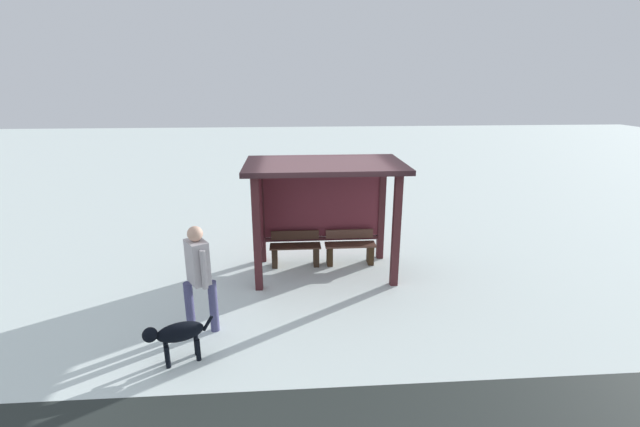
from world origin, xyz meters
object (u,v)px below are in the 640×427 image
bench_center_inside (350,249)px  bench_left_inside (295,250)px  bus_shelter (319,189)px  person_walking (198,272)px  dog (176,334)px

bench_center_inside → bench_left_inside: bearing=179.9°
bus_shelter → bench_left_inside: (-0.50, 0.20, -1.43)m
bus_shelter → bench_left_inside: bearing=157.7°
bench_center_inside → person_walking: 3.79m
person_walking → dog: person_walking is taller
bench_center_inside → person_walking: person_walking is taller
bench_left_inside → bench_center_inside: 1.21m
bench_center_inside → person_walking: (-2.75, -2.52, 0.71)m
dog → bus_shelter: bearing=54.1°
bench_left_inside → bench_center_inside: size_ratio=1.00×
bus_shelter → bench_center_inside: 1.60m
dog → person_walking: bearing=75.3°
bench_center_inside → dog: size_ratio=1.18×
bus_shelter → dog: bearing=-125.9°
dog → bench_left_inside: bearing=62.2°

